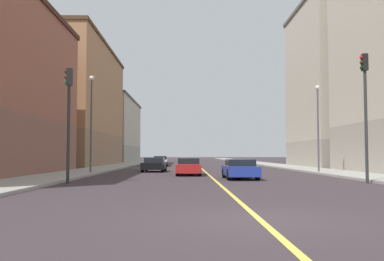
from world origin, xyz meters
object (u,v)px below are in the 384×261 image
(building_left_mid, at_px, (349,85))
(street_lamp_right_near, at_px, (91,114))
(building_right_distant, at_px, (104,131))
(building_right_midblock, at_px, (65,106))
(traffic_light_right_near, at_px, (69,109))
(car_black, at_px, (154,165))
(car_white, at_px, (160,161))
(car_red, at_px, (189,167))
(street_lamp_left_near, at_px, (318,119))
(traffic_light_left_near, at_px, (365,100))
(car_blue, at_px, (240,169))

(building_left_mid, relative_size, street_lamp_right_near, 2.65)
(building_right_distant, relative_size, street_lamp_right_near, 3.57)
(building_right_midblock, bearing_deg, building_left_mid, -10.25)
(traffic_light_right_near, height_order, car_black, traffic_light_right_near)
(car_white, relative_size, car_red, 0.87)
(street_lamp_left_near, bearing_deg, traffic_light_right_near, -146.08)
(traffic_light_left_near, height_order, traffic_light_right_near, traffic_light_left_near)
(building_left_mid, height_order, building_right_distant, building_left_mid)
(car_black, bearing_deg, street_lamp_right_near, -132.47)
(building_right_midblock, relative_size, car_blue, 6.22)
(building_left_mid, height_order, car_red, building_left_mid)
(building_right_distant, relative_size, street_lamp_left_near, 3.81)
(building_right_distant, bearing_deg, street_lamp_left_near, -62.12)
(building_left_mid, bearing_deg, traffic_light_right_near, -132.87)
(traffic_light_right_near, height_order, car_blue, traffic_light_right_near)
(street_lamp_left_near, xyz_separation_m, car_blue, (-7.18, -7.37, -3.72))
(building_left_mid, distance_m, traffic_light_right_near, 37.94)
(building_left_mid, xyz_separation_m, street_lamp_left_near, (-8.89, -16.31, -5.35))
(building_right_midblock, distance_m, building_right_distant, 27.43)
(building_right_midblock, relative_size, building_right_distant, 0.99)
(street_lamp_left_near, height_order, car_black, street_lamp_left_near)
(building_right_midblock, xyz_separation_m, street_lamp_right_near, (8.89, -24.12, -3.36))
(street_lamp_left_near, distance_m, car_red, 11.19)
(traffic_light_left_near, bearing_deg, street_lamp_left_near, 84.81)
(traffic_light_left_near, height_order, car_black, traffic_light_left_near)
(car_white, distance_m, car_black, 15.67)
(building_left_mid, relative_size, car_red, 4.30)
(car_white, relative_size, car_blue, 0.94)
(traffic_light_left_near, height_order, street_lamp_left_near, street_lamp_left_near)
(building_right_midblock, xyz_separation_m, car_white, (12.92, -3.63, -7.29))
(building_left_mid, height_order, car_black, building_left_mid)
(traffic_light_left_near, distance_m, car_black, 19.37)
(building_right_distant, height_order, street_lamp_left_near, building_right_distant)
(traffic_light_right_near, bearing_deg, street_lamp_right_near, 95.75)
(car_white, xyz_separation_m, car_red, (3.32, -21.59, -0.01))
(traffic_light_right_near, distance_m, street_lamp_left_near, 20.04)
(traffic_light_right_near, bearing_deg, building_left_mid, 47.13)
(car_white, bearing_deg, car_black, -88.60)
(traffic_light_left_near, xyz_separation_m, traffic_light_right_near, (-15.61, -0.00, -0.47))
(street_lamp_left_near, bearing_deg, building_left_mid, 61.40)
(building_left_mid, distance_m, car_red, 28.33)
(building_right_distant, bearing_deg, car_white, -67.37)
(car_red, bearing_deg, building_right_midblock, 122.78)
(car_white, distance_m, car_blue, 27.21)
(street_lamp_left_near, relative_size, car_white, 1.75)
(building_left_mid, xyz_separation_m, traffic_light_left_near, (-9.90, -27.49, -5.30))
(car_blue, bearing_deg, street_lamp_right_near, 150.26)
(street_lamp_left_near, height_order, car_red, street_lamp_left_near)
(car_blue, bearing_deg, street_lamp_left_near, 45.77)
(car_white, bearing_deg, building_left_mid, -7.03)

